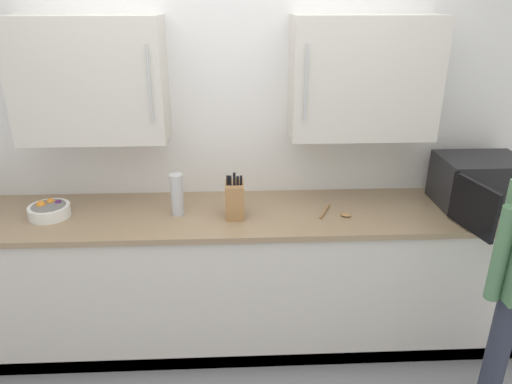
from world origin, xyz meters
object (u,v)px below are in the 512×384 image
at_px(microwave_oven, 476,182).
at_px(knife_block, 235,200).
at_px(wooden_spoon, 336,213).
at_px(fruit_bowl, 49,210).
at_px(thermos_flask, 177,194).

bearing_deg(microwave_oven, knife_block, -176.37).
height_order(microwave_oven, wooden_spoon, microwave_oven).
relative_size(wooden_spoon, knife_block, 0.72).
distance_m(microwave_oven, wooden_spoon, 0.91).
bearing_deg(fruit_bowl, microwave_oven, 1.00).
bearing_deg(knife_block, microwave_oven, 3.63).
height_order(wooden_spoon, fruit_bowl, fruit_bowl).
bearing_deg(wooden_spoon, thermos_flask, 176.90).
distance_m(microwave_oven, fruit_bowl, 2.60).
relative_size(wooden_spoon, fruit_bowl, 0.85).
bearing_deg(microwave_oven, thermos_flask, -178.42).
height_order(thermos_flask, knife_block, knife_block).
height_order(thermos_flask, fruit_bowl, thermos_flask).
distance_m(microwave_oven, knife_block, 1.50).
bearing_deg(knife_block, wooden_spoon, -0.67).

